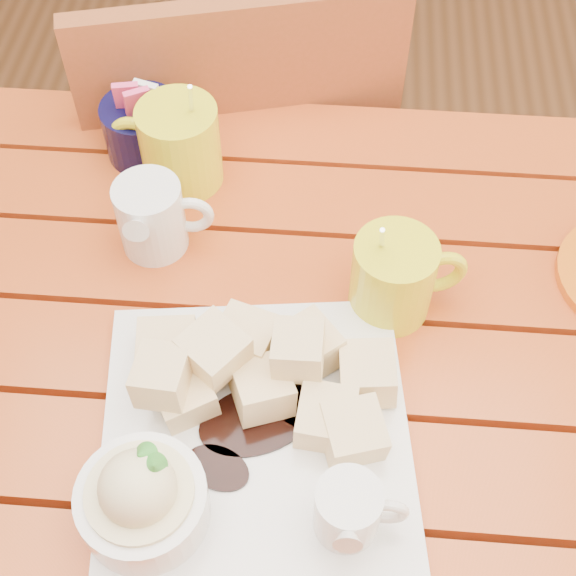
# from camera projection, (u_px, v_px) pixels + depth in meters

# --- Properties ---
(ground) EXTENTS (5.00, 5.00, 0.00)m
(ground) POSITION_uv_depth(u_px,v_px,m) (258.00, 574.00, 1.44)
(ground) COLOR #553118
(ground) RESTS_ON ground
(table) EXTENTS (1.20, 0.79, 0.75)m
(table) POSITION_uv_depth(u_px,v_px,m) (241.00, 405.00, 0.92)
(table) COLOR #AC4716
(table) RESTS_ON ground
(dessert_plate) EXTENTS (0.33, 0.33, 0.12)m
(dessert_plate) POSITION_uv_depth(u_px,v_px,m) (234.00, 437.00, 0.74)
(dessert_plate) COLOR white
(dessert_plate) RESTS_ON table
(coffee_mug_left) EXTENTS (0.14, 0.09, 0.16)m
(coffee_mug_left) POSITION_uv_depth(u_px,v_px,m) (178.00, 144.00, 0.94)
(coffee_mug_left) COLOR yellow
(coffee_mug_left) RESTS_ON table
(coffee_mug_right) EXTENTS (0.12, 0.09, 0.15)m
(coffee_mug_right) POSITION_uv_depth(u_px,v_px,m) (395.00, 277.00, 0.83)
(coffee_mug_right) COLOR yellow
(coffee_mug_right) RESTS_ON table
(cream_pitcher) EXTENTS (0.11, 0.09, 0.09)m
(cream_pitcher) POSITION_uv_depth(u_px,v_px,m) (153.00, 216.00, 0.88)
(cream_pitcher) COLOR white
(cream_pitcher) RESTS_ON table
(sugar_caddy) EXTENTS (0.10, 0.10, 0.11)m
(sugar_caddy) POSITION_uv_depth(u_px,v_px,m) (144.00, 128.00, 0.98)
(sugar_caddy) COLOR black
(sugar_caddy) RESTS_ON table
(chair_far) EXTENTS (0.52, 0.52, 0.90)m
(chair_far) POSITION_uv_depth(u_px,v_px,m) (241.00, 174.00, 1.32)
(chair_far) COLOR brown
(chair_far) RESTS_ON ground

